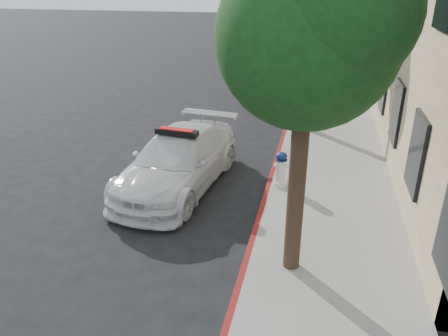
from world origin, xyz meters
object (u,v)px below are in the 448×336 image
police_car (178,161)px  fire_hydrant (281,169)px  parked_car_mid (275,86)px  parked_car_far (265,63)px

police_car → fire_hydrant: 2.65m
parked_car_mid → parked_car_far: parked_car_far is taller
parked_car_mid → fire_hydrant: parked_car_mid is taller
parked_car_far → fire_hydrant: 14.41m
police_car → parked_car_mid: 9.18m
parked_car_mid → fire_hydrant: (1.15, -8.75, -0.08)m
police_car → parked_car_mid: size_ratio=1.30×
parked_car_mid → parked_car_far: 5.59m
parked_car_far → fire_hydrant: parked_car_far is taller
parked_car_mid → parked_car_far: bearing=107.0°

